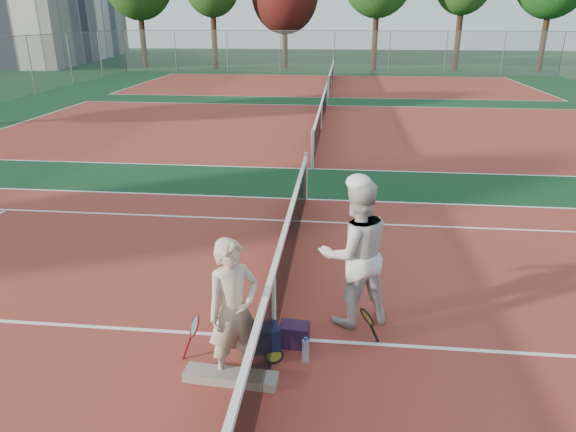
{
  "coord_description": "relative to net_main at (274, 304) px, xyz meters",
  "views": [
    {
      "loc": [
        0.77,
        -5.58,
        3.89
      ],
      "look_at": [
        0.0,
        1.7,
        1.05
      ],
      "focal_mm": 32.0,
      "sensor_mm": 36.0,
      "label": 1
    }
  ],
  "objects": [
    {
      "name": "ground",
      "position": [
        0.0,
        0.0,
        -0.51
      ],
      "size": [
        130.0,
        130.0,
        0.0
      ],
      "primitive_type": "plane",
      "color": "#0D3218",
      "rests_on": "ground"
    },
    {
      "name": "court_main",
      "position": [
        0.0,
        0.0,
        -0.51
      ],
      "size": [
        23.77,
        10.97,
        0.01
      ],
      "primitive_type": "cube",
      "color": "maroon",
      "rests_on": "ground"
    },
    {
      "name": "court_far_a",
      "position": [
        0.0,
        13.5,
        -0.51
      ],
      "size": [
        23.77,
        10.97,
        0.01
      ],
      "primitive_type": "cube",
      "color": "maroon",
      "rests_on": "ground"
    },
    {
      "name": "court_far_b",
      "position": [
        0.0,
        27.0,
        -0.51
      ],
      "size": [
        23.77,
        10.97,
        0.01
      ],
      "primitive_type": "cube",
      "color": "maroon",
      "rests_on": "ground"
    },
    {
      "name": "net_main",
      "position": [
        0.0,
        0.0,
        0.0
      ],
      "size": [
        0.1,
        10.98,
        1.02
      ],
      "primitive_type": null,
      "color": "black",
      "rests_on": "ground"
    },
    {
      "name": "net_far_a",
      "position": [
        0.0,
        13.5,
        0.0
      ],
      "size": [
        0.1,
        10.98,
        1.02
      ],
      "primitive_type": null,
      "color": "black",
      "rests_on": "ground"
    },
    {
      "name": "net_far_b",
      "position": [
        0.0,
        27.0,
        0.0
      ],
      "size": [
        0.1,
        10.98,
        1.02
      ],
      "primitive_type": null,
      "color": "black",
      "rests_on": "ground"
    },
    {
      "name": "fence_back",
      "position": [
        0.0,
        34.0,
        0.99
      ],
      "size": [
        32.0,
        0.06,
        3.0
      ],
      "primitive_type": null,
      "color": "slate",
      "rests_on": "ground"
    },
    {
      "name": "player_a",
      "position": [
        -0.35,
        -0.76,
        0.35
      ],
      "size": [
        0.74,
        0.71,
        1.71
      ],
      "primitive_type": "imported",
      "rotation": [
        0.0,
        0.0,
        0.69
      ],
      "color": "#C3B297",
      "rests_on": "ground"
    },
    {
      "name": "player_b",
      "position": [
        1.0,
        0.54,
        0.5
      ],
      "size": [
        1.19,
        1.07,
        2.02
      ],
      "primitive_type": "imported",
      "rotation": [
        0.0,
        0.0,
        3.51
      ],
      "color": "silver",
      "rests_on": "ground"
    },
    {
      "name": "racket_red",
      "position": [
        -0.9,
        -0.48,
        -0.23
      ],
      "size": [
        0.34,
        0.35,
        0.57
      ],
      "primitive_type": null,
      "rotation": [
        0.0,
        0.0,
        0.45
      ],
      "color": "maroon",
      "rests_on": "ground"
    },
    {
      "name": "racket_black_held",
      "position": [
        1.17,
        -0.06,
        -0.23
      ],
      "size": [
        0.39,
        0.38,
        0.56
      ],
      "primitive_type": null,
      "rotation": [
        0.0,
        0.0,
        3.74
      ],
      "color": "black",
      "rests_on": "ground"
    },
    {
      "name": "racket_spare",
      "position": [
        0.04,
        -0.39,
        -0.49
      ],
      "size": [
        0.32,
        0.62,
        0.03
      ],
      "primitive_type": null,
      "rotation": [
        0.0,
        0.0,
        1.49
      ],
      "color": "black",
      "rests_on": "ground"
    },
    {
      "name": "sports_bag_navy",
      "position": [
        -0.11,
        -0.23,
        -0.35
      ],
      "size": [
        0.46,
        0.37,
        0.31
      ],
      "primitive_type": "cube",
      "rotation": [
        0.0,
        0.0,
        0.29
      ],
      "color": "black",
      "rests_on": "ground"
    },
    {
      "name": "sports_bag_purple",
      "position": [
        0.27,
        -0.11,
        -0.36
      ],
      "size": [
        0.39,
        0.28,
        0.3
      ],
      "primitive_type": "cube",
      "rotation": [
        0.0,
        0.0,
        -0.08
      ],
      "color": "#25102D",
      "rests_on": "ground"
    },
    {
      "name": "net_cover_canvas",
      "position": [
        -0.39,
        -0.89,
        -0.45
      ],
      "size": [
        1.09,
        0.32,
        0.11
      ],
      "primitive_type": "cube",
      "rotation": [
        0.0,
        0.0,
        -0.06
      ],
      "color": "slate",
      "rests_on": "ground"
    },
    {
      "name": "water_bottle",
      "position": [
        0.44,
        -0.44,
        -0.36
      ],
      "size": [
        0.09,
        0.09,
        0.3
      ],
      "primitive_type": "cylinder",
      "color": "silver",
      "rests_on": "ground"
    }
  ]
}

